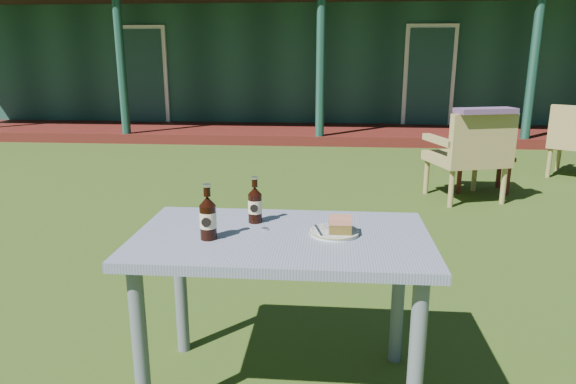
# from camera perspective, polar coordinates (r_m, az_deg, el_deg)

# --- Properties ---
(ground) EXTENTS (80.00, 80.00, 0.00)m
(ground) POSITION_cam_1_polar(r_m,az_deg,el_deg) (3.84, 1.65, -6.90)
(ground) COLOR #334916
(pavilion) EXTENTS (15.80, 8.30, 3.45)m
(pavilion) POSITION_cam_1_polar(r_m,az_deg,el_deg) (12.95, 4.14, 15.63)
(pavilion) COLOR #173C30
(pavilion) RESTS_ON ground
(cafe_table) EXTENTS (1.20, 0.70, 0.72)m
(cafe_table) POSITION_cam_1_polar(r_m,az_deg,el_deg) (2.13, -0.69, -7.32)
(cafe_table) COLOR slate
(cafe_table) RESTS_ON ground
(plate) EXTENTS (0.20, 0.20, 0.01)m
(plate) POSITION_cam_1_polar(r_m,az_deg,el_deg) (2.11, 5.17, -4.44)
(plate) COLOR silver
(plate) RESTS_ON cafe_table
(cake_slice) EXTENTS (0.09, 0.09, 0.06)m
(cake_slice) POSITION_cam_1_polar(r_m,az_deg,el_deg) (2.08, 5.82, -3.61)
(cake_slice) COLOR brown
(cake_slice) RESTS_ON plate
(fork) EXTENTS (0.04, 0.14, 0.00)m
(fork) POSITION_cam_1_polar(r_m,az_deg,el_deg) (2.09, 3.40, -4.29)
(fork) COLOR silver
(fork) RESTS_ON plate
(cola_bottle_near) EXTENTS (0.06, 0.06, 0.20)m
(cola_bottle_near) POSITION_cam_1_polar(r_m,az_deg,el_deg) (2.22, -3.69, -1.37)
(cola_bottle_near) COLOR black
(cola_bottle_near) RESTS_ON cafe_table
(cola_bottle_far) EXTENTS (0.07, 0.07, 0.22)m
(cola_bottle_far) POSITION_cam_1_polar(r_m,az_deg,el_deg) (2.04, -8.88, -2.79)
(cola_bottle_far) COLOR black
(cola_bottle_far) RESTS_ON cafe_table
(bottle_cap) EXTENTS (0.03, 0.03, 0.01)m
(bottle_cap) POSITION_cam_1_polar(r_m,az_deg,el_deg) (2.15, -2.56, -4.11)
(bottle_cap) COLOR silver
(bottle_cap) RESTS_ON cafe_table
(armchair_left) EXTENTS (0.82, 0.79, 0.90)m
(armchair_left) POSITION_cam_1_polar(r_m,az_deg,el_deg) (5.41, 19.68, 4.26)
(armchair_left) COLOR #99864C
(armchair_left) RESTS_ON ground
(floral_throw) EXTENTS (0.61, 0.36, 0.05)m
(floral_throw) POSITION_cam_1_polar(r_m,az_deg,el_deg) (5.21, 21.12, 8.43)
(floral_throw) COLOR #5C4065
(floral_throw) RESTS_ON armchair_left
(side_table) EXTENTS (0.60, 0.40, 0.40)m
(side_table) POSITION_cam_1_polar(r_m,az_deg,el_deg) (5.92, 20.66, 3.36)
(side_table) COLOR #4E1713
(side_table) RESTS_ON ground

